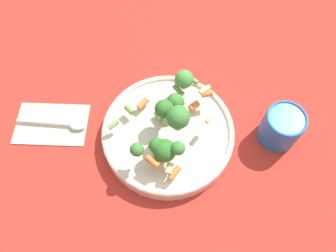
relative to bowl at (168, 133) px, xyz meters
name	(u,v)px	position (x,y,z in m)	size (l,w,h in m)	color
ground_plane	(168,137)	(0.00, 0.00, -0.02)	(3.00, 3.00, 0.00)	#B72D23
bowl	(168,133)	(0.00, 0.00, 0.00)	(0.28, 0.28, 0.04)	beige
pasta_salad	(171,120)	(-0.01, 0.00, 0.07)	(0.21, 0.23, 0.10)	#8CB766
cup	(281,127)	(-0.08, -0.22, 0.02)	(0.08, 0.08, 0.08)	#2366B2
napkin	(52,124)	(0.13, 0.23, -0.02)	(0.16, 0.19, 0.01)	beige
spoon	(64,124)	(0.11, 0.20, -0.01)	(0.08, 0.15, 0.01)	silver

